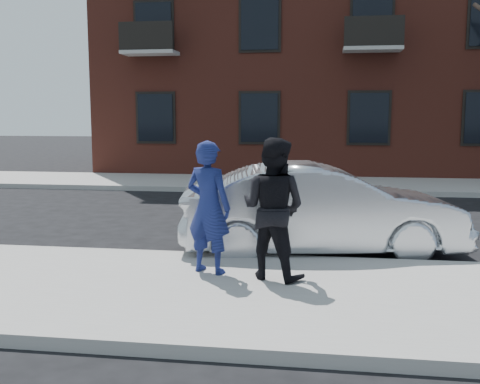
# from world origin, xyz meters

# --- Properties ---
(ground) EXTENTS (100.00, 100.00, 0.00)m
(ground) POSITION_xyz_m (0.00, 0.00, 0.00)
(ground) COLOR black
(ground) RESTS_ON ground
(near_sidewalk) EXTENTS (50.00, 3.50, 0.15)m
(near_sidewalk) POSITION_xyz_m (0.00, -0.25, 0.07)
(near_sidewalk) COLOR gray
(near_sidewalk) RESTS_ON ground
(near_curb) EXTENTS (50.00, 0.10, 0.15)m
(near_curb) POSITION_xyz_m (0.00, 1.55, 0.07)
(near_curb) COLOR #999691
(near_curb) RESTS_ON ground
(far_sidewalk) EXTENTS (50.00, 3.50, 0.15)m
(far_sidewalk) POSITION_xyz_m (0.00, 11.25, 0.07)
(far_sidewalk) COLOR gray
(far_sidewalk) RESTS_ON ground
(far_curb) EXTENTS (50.00, 0.10, 0.15)m
(far_curb) POSITION_xyz_m (0.00, 9.45, 0.07)
(far_curb) COLOR #999691
(far_curb) RESTS_ON ground
(apartment_building) EXTENTS (24.30, 10.30, 12.30)m
(apartment_building) POSITION_xyz_m (2.00, 18.00, 6.16)
(apartment_building) COLOR maroon
(apartment_building) RESTS_ON ground
(silver_sedan) EXTENTS (4.80, 2.32, 1.52)m
(silver_sedan) POSITION_xyz_m (-1.47, 2.30, 0.76)
(silver_sedan) COLOR #B7BABF
(silver_sedan) RESTS_ON ground
(man_hoodie) EXTENTS (0.78, 0.64, 1.83)m
(man_hoodie) POSITION_xyz_m (-3.00, 0.49, 1.06)
(man_hoodie) COLOR navy
(man_hoodie) RESTS_ON near_sidewalk
(man_peacoat) EXTENTS (1.11, 1.00, 1.88)m
(man_peacoat) POSITION_xyz_m (-2.10, 0.37, 1.09)
(man_peacoat) COLOR black
(man_peacoat) RESTS_ON near_sidewalk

